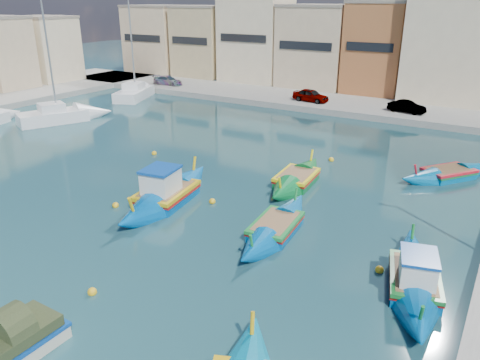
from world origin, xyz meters
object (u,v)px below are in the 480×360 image
Objects in this scene: luzzu_blue_south at (276,228)px; yacht_midnorth at (73,115)px; luzzu_cyan_mid at (448,175)px; luzzu_green at (296,180)px; tender_near at (15,343)px; church_block at (468,21)px; luzzu_blue_cabin at (167,195)px; yacht_north at (141,91)px; luzzu_turquoise_cabin at (414,281)px.

yacht_midnorth is (-26.26, 10.13, 0.23)m from luzzu_blue_south.
luzzu_cyan_mid is at bearing 3.65° from yacht_midnorth.
luzzu_green reaches higher than luzzu_cyan_mid.
luzzu_blue_south is 12.08m from tender_near.
yacht_midnorth reaches higher than luzzu_cyan_mid.
church_block reaches higher than luzzu_cyan_mid.
church_block reaches higher than luzzu_blue_cabin.
luzzu_blue_cabin is 0.80× the size of yacht_midnorth.
luzzu_blue_south is (1.83, -6.32, -0.02)m from luzzu_green.
yacht_north reaches higher than yacht_midnorth.
luzzu_blue_south is 28.15m from yacht_midnorth.
luzzu_blue_cabin is 7.96m from luzzu_green.
church_block reaches higher than luzzu_blue_south.
tender_near is at bearing -72.91° from luzzu_blue_cabin.
church_block is at bearing 85.61° from luzzu_blue_south.
yacht_midnorth is (-19.42, 10.01, 0.07)m from luzzu_blue_cabin.
yacht_midnorth is at bearing 171.12° from luzzu_green.
church_block is at bearing 41.73° from yacht_midnorth.
church_block is 25.39m from luzzu_cyan_mid.
church_block is 1.61× the size of yacht_midnorth.
luzzu_green is (-4.60, -29.70, -8.15)m from church_block.
luzzu_blue_cabin reaches higher than luzzu_green.
luzzu_blue_south is 2.59× the size of tender_near.
tender_near is 0.26× the size of yacht_north.
luzzu_cyan_mid is 0.89× the size of luzzu_blue_south.
luzzu_turquoise_cabin is at bearing -86.46° from luzzu_cyan_mid.
luzzu_blue_cabin is 1.22× the size of luzzu_green.
church_block is 31.14m from luzzu_green.
luzzu_green is at bearing 51.11° from luzzu_blue_cabin.
yacht_midnorth is at bearing -77.09° from yacht_north.
luzzu_turquoise_cabin is 1.06× the size of luzzu_blue_south.
yacht_north is at bearing 146.71° from luzzu_turquoise_cabin.
luzzu_green is at bearing 85.60° from tender_near.
yacht_midnorth is at bearing 158.90° from luzzu_blue_south.
luzzu_cyan_mid is at bearing 93.54° from luzzu_turquoise_cabin.
luzzu_green is (5.00, 6.20, -0.14)m from luzzu_blue_cabin.
yacht_midnorth is at bearing 136.62° from tender_near.
luzzu_cyan_mid is 0.60× the size of yacht_midnorth.
luzzu_blue_cabin is (-13.56, 1.42, 0.08)m from luzzu_turquoise_cabin.
luzzu_turquoise_cabin is 34.90m from yacht_midnorth.
yacht_midnorth is (-29.02, -25.89, -7.94)m from church_block.
yacht_north is (-35.74, 23.47, 0.15)m from luzzu_turquoise_cabin.
yacht_north reaches higher than tender_near.
luzzu_cyan_mid is 2.29× the size of tender_near.
church_block reaches higher than yacht_midnorth.
luzzu_turquoise_cabin is 13.63m from luzzu_blue_cabin.
luzzu_green is 18.01m from tender_near.
luzzu_green is at bearing -98.80° from church_block.
luzzu_blue_cabin is at bearing -44.83° from yacht_north.
luzzu_blue_south reaches higher than tender_near.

